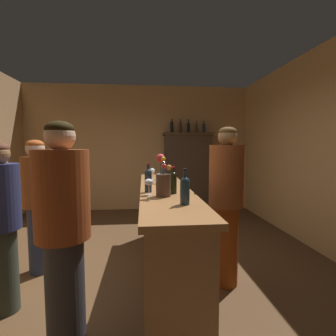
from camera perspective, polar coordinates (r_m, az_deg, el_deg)
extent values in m
plane|color=#51361F|center=(3.19, -7.58, -23.28)|extent=(8.28, 8.28, 0.00)
cube|color=tan|center=(6.06, -6.71, 4.48)|extent=(5.31, 0.12, 2.94)
cube|color=#926843|center=(2.98, -0.80, -14.90)|extent=(0.48, 2.65, 0.99)
cube|color=#9E693C|center=(2.85, -0.81, -4.96)|extent=(0.54, 2.76, 0.05)
cube|color=#3F2F23|center=(5.90, 4.49, -0.91)|extent=(1.07, 0.32, 1.83)
cube|color=#42321D|center=(5.88, 4.55, 7.71)|extent=(1.15, 0.38, 0.06)
cylinder|color=#23253B|center=(3.58, -0.97, -0.73)|extent=(0.07, 0.07, 0.22)
sphere|color=#23253B|center=(3.57, -0.98, 1.05)|extent=(0.07, 0.07, 0.07)
cylinder|color=#23253B|center=(3.57, -0.98, 1.80)|extent=(0.03, 0.03, 0.09)
cylinder|color=black|center=(3.57, -0.98, 2.67)|extent=(0.03, 0.03, 0.02)
cylinder|color=#1C2F3E|center=(2.00, 3.87, -5.74)|extent=(0.08, 0.08, 0.18)
sphere|color=#1C2F3E|center=(1.99, 3.88, -3.14)|extent=(0.08, 0.08, 0.08)
cylinder|color=#1C2F3E|center=(1.98, 3.89, -1.86)|extent=(0.03, 0.03, 0.09)
cylinder|color=black|center=(1.98, 3.90, -0.34)|extent=(0.03, 0.03, 0.02)
cylinder|color=#1F2A35|center=(2.55, -4.53, -3.28)|extent=(0.07, 0.07, 0.20)
sphere|color=#1F2A35|center=(2.54, -4.54, -1.03)|extent=(0.07, 0.07, 0.07)
cylinder|color=#1F2A35|center=(2.53, -4.55, -0.13)|extent=(0.03, 0.03, 0.08)
cylinder|color=#AB172D|center=(2.53, -4.56, 0.95)|extent=(0.03, 0.03, 0.02)
cylinder|color=black|center=(2.46, 1.26, -3.76)|extent=(0.06, 0.06, 0.18)
sphere|color=black|center=(2.44, 1.27, -1.62)|extent=(0.06, 0.06, 0.06)
cylinder|color=black|center=(2.44, 1.27, -0.80)|extent=(0.02, 0.02, 0.07)
cylinder|color=red|center=(2.44, 1.27, 0.21)|extent=(0.03, 0.03, 0.02)
cylinder|color=white|center=(3.15, -2.06, -3.52)|extent=(0.07, 0.07, 0.00)
cylinder|color=white|center=(3.14, -2.06, -2.86)|extent=(0.01, 0.01, 0.07)
ellipsoid|color=white|center=(3.13, -2.07, -1.73)|extent=(0.08, 0.08, 0.06)
cylinder|color=white|center=(2.40, -4.38, -6.14)|extent=(0.06, 0.06, 0.00)
cylinder|color=white|center=(2.40, -4.38, -5.06)|extent=(0.01, 0.01, 0.09)
ellipsoid|color=white|center=(2.38, -4.39, -3.24)|extent=(0.08, 0.08, 0.07)
ellipsoid|color=maroon|center=(2.39, -4.39, -3.68)|extent=(0.07, 0.07, 0.03)
cylinder|color=white|center=(3.50, -3.62, -2.68)|extent=(0.07, 0.07, 0.00)
cylinder|color=white|center=(3.49, -3.63, -1.98)|extent=(0.01, 0.01, 0.08)
ellipsoid|color=white|center=(3.49, -3.63, -0.66)|extent=(0.08, 0.08, 0.08)
cylinder|color=#473125|center=(2.32, -1.08, -3.99)|extent=(0.14, 0.14, 0.21)
cylinder|color=#38602D|center=(2.30, 0.23, -1.70)|extent=(0.01, 0.01, 0.15)
sphere|color=orange|center=(2.29, 0.23, 0.14)|extent=(0.05, 0.05, 0.05)
cylinder|color=#38602D|center=(2.36, -0.95, -1.44)|extent=(0.01, 0.01, 0.15)
sphere|color=red|center=(2.35, -0.95, 0.43)|extent=(0.05, 0.05, 0.05)
cylinder|color=#38602D|center=(2.30, -1.69, -0.65)|extent=(0.01, 0.01, 0.23)
sphere|color=red|center=(2.29, -1.70, 2.23)|extent=(0.08, 0.08, 0.08)
cylinder|color=#38602D|center=(2.26, -1.06, -0.80)|extent=(0.01, 0.01, 0.23)
sphere|color=yellow|center=(2.25, -1.07, 2.07)|extent=(0.04, 0.04, 0.04)
cylinder|color=white|center=(3.35, 0.27, -2.95)|extent=(0.18, 0.18, 0.01)
cylinder|color=black|center=(5.83, 0.88, 9.13)|extent=(0.08, 0.08, 0.22)
sphere|color=black|center=(5.84, 0.88, 10.21)|extent=(0.08, 0.08, 0.08)
cylinder|color=black|center=(5.85, 0.88, 10.59)|extent=(0.03, 0.03, 0.08)
cylinder|color=black|center=(5.85, 0.89, 11.04)|extent=(0.03, 0.03, 0.02)
cylinder|color=#43271E|center=(5.86, 2.83, 9.06)|extent=(0.08, 0.08, 0.21)
sphere|color=#43271E|center=(5.87, 2.84, 10.08)|extent=(0.08, 0.08, 0.08)
cylinder|color=#43271E|center=(5.87, 2.84, 10.51)|extent=(0.03, 0.03, 0.09)
cylinder|color=black|center=(5.88, 2.84, 11.02)|extent=(0.03, 0.03, 0.02)
cylinder|color=black|center=(5.89, 4.66, 8.97)|extent=(0.07, 0.07, 0.20)
sphere|color=black|center=(5.90, 4.66, 9.93)|extent=(0.07, 0.07, 0.07)
cylinder|color=black|center=(5.90, 4.67, 10.41)|extent=(0.03, 0.03, 0.10)
cylinder|color=black|center=(5.91, 4.67, 10.96)|extent=(0.03, 0.03, 0.02)
cylinder|color=#453018|center=(5.92, 6.50, 8.94)|extent=(0.06, 0.06, 0.20)
sphere|color=#453018|center=(5.93, 6.50, 9.92)|extent=(0.06, 0.06, 0.06)
cylinder|color=#453018|center=(5.94, 6.51, 10.37)|extent=(0.02, 0.02, 0.09)
cylinder|color=gold|center=(5.94, 6.51, 10.89)|extent=(0.02, 0.02, 0.02)
cylinder|color=#1B2430|center=(5.96, 8.16, 8.83)|extent=(0.07, 0.07, 0.19)
sphere|color=#1B2430|center=(5.97, 8.17, 9.73)|extent=(0.07, 0.07, 0.07)
cylinder|color=#1B2430|center=(5.97, 8.17, 10.13)|extent=(0.03, 0.03, 0.08)
cylinder|color=gold|center=(5.98, 8.18, 10.61)|extent=(0.03, 0.03, 0.02)
cylinder|color=#293352|center=(3.47, -27.31, -14.26)|extent=(0.24, 0.24, 0.80)
cylinder|color=brown|center=(3.32, -27.77, -2.83)|extent=(0.33, 0.33, 0.59)
sphere|color=#DBB293|center=(3.29, -28.04, 3.90)|extent=(0.21, 0.21, 0.21)
ellipsoid|color=#A3481A|center=(3.29, -28.07, 4.72)|extent=(0.20, 0.20, 0.11)
cylinder|color=#2E362C|center=(2.87, -33.30, -18.94)|extent=(0.23, 0.23, 0.77)
cylinder|color=#242950|center=(2.68, -33.98, -5.46)|extent=(0.33, 0.33, 0.59)
cylinder|color=#2E2E32|center=(2.17, -22.32, -25.27)|extent=(0.27, 0.27, 0.86)
cylinder|color=brown|center=(1.91, -23.03, -5.58)|extent=(0.38, 0.38, 0.63)
sphere|color=beige|center=(1.88, -23.44, 6.71)|extent=(0.21, 0.21, 0.21)
ellipsoid|color=black|center=(1.89, -23.49, 8.13)|extent=(0.20, 0.20, 0.11)
cylinder|color=#8E3E14|center=(2.92, 12.96, -16.77)|extent=(0.27, 0.27, 0.87)
cylinder|color=brown|center=(2.73, 13.26, -1.75)|extent=(0.37, 0.37, 0.65)
sphere|color=olive|center=(2.72, 13.43, 7.03)|extent=(0.20, 0.20, 0.20)
ellipsoid|color=#4E3315|center=(2.72, 13.45, 7.98)|extent=(0.19, 0.19, 0.11)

